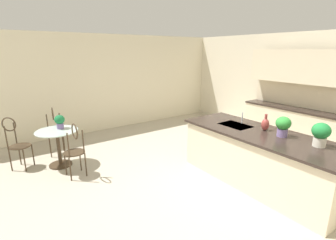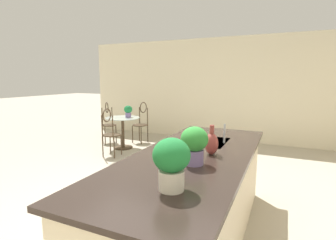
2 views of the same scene
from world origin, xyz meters
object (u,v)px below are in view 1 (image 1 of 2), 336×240
object	(u,v)px
chair_near_window	(16,141)
chair_toward_desk	(75,148)
bistro_table	(58,145)
chair_by_island	(55,129)
potted_plant_on_table	(60,121)
potted_plant_counter_far	(321,133)
vase_on_counter	(265,124)
potted_plant_counter_near	(283,125)

from	to	relation	value
chair_near_window	chair_toward_desk	size ratio (longest dim) A/B	1.00
bistro_table	chair_by_island	xyz separation A→B (m)	(-0.71, 0.09, 0.13)
potted_plant_on_table	chair_toward_desk	bearing A→B (deg)	3.53
potted_plant_on_table	potted_plant_counter_far	bearing A→B (deg)	36.62
chair_by_island	chair_toward_desk	bearing A→B (deg)	2.11
chair_by_island	potted_plant_on_table	bearing A→B (deg)	0.30
chair_by_island	vase_on_counter	world-z (taller)	vase_on_counter
bistro_table	chair_near_window	xyz separation A→B (m)	(-0.34, -0.68, 0.13)
chair_by_island	vase_on_counter	size ratio (longest dim) A/B	3.62
chair_by_island	potted_plant_counter_far	distance (m)	5.09
chair_by_island	potted_plant_counter_far	bearing A→B (deg)	32.53
chair_near_window	chair_by_island	distance (m)	0.86
potted_plant_on_table	potted_plant_counter_near	xyz separation A→B (m)	(3.11, 2.69, 0.21)
chair_by_island	bistro_table	bearing A→B (deg)	-7.36
chair_toward_desk	potted_plant_on_table	xyz separation A→B (m)	(-0.78, -0.05, 0.33)
potted_plant_on_table	potted_plant_counter_near	world-z (taller)	potted_plant_counter_near
vase_on_counter	chair_by_island	bearing A→B (deg)	-140.78
chair_near_window	potted_plant_on_table	distance (m)	0.87
potted_plant_on_table	potted_plant_counter_far	distance (m)	4.57
chair_near_window	potted_plant_counter_near	distance (m)	4.85
bistro_table	chair_by_island	world-z (taller)	chair_by_island
bistro_table	potted_plant_counter_near	distance (m)	4.15
chair_by_island	chair_toward_desk	size ratio (longest dim) A/B	1.00
bistro_table	potted_plant_counter_near	size ratio (longest dim) A/B	2.43
chair_near_window	vase_on_counter	world-z (taller)	vase_on_counter
chair_near_window	potted_plant_counter_near	world-z (taller)	potted_plant_counter_near
potted_plant_counter_far	potted_plant_counter_near	bearing A→B (deg)	-176.91
potted_plant_on_table	vase_on_counter	world-z (taller)	vase_on_counter
vase_on_counter	potted_plant_on_table	bearing A→B (deg)	-135.14
bistro_table	vase_on_counter	bearing A→B (deg)	46.92
potted_plant_on_table	vase_on_counter	bearing A→B (deg)	44.86
chair_by_island	potted_plant_counter_near	distance (m)	4.62
bistro_table	potted_plant_on_table	bearing A→B (deg)	137.18
potted_plant_on_table	potted_plant_counter_far	size ratio (longest dim) A/B	0.79
potted_plant_counter_far	potted_plant_counter_near	world-z (taller)	potted_plant_counter_far
vase_on_counter	potted_plant_counter_far	bearing A→B (deg)	-1.70
chair_near_window	potted_plant_counter_near	bearing A→B (deg)	45.98
potted_plant_on_table	vase_on_counter	distance (m)	3.90
chair_near_window	potted_plant_counter_far	xyz separation A→B (m)	(3.90, 3.49, 0.55)
chair_toward_desk	potted_plant_on_table	size ratio (longest dim) A/B	3.76
bistro_table	potted_plant_counter_near	world-z (taller)	potted_plant_counter_near
chair_toward_desk	vase_on_counter	distance (m)	3.38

